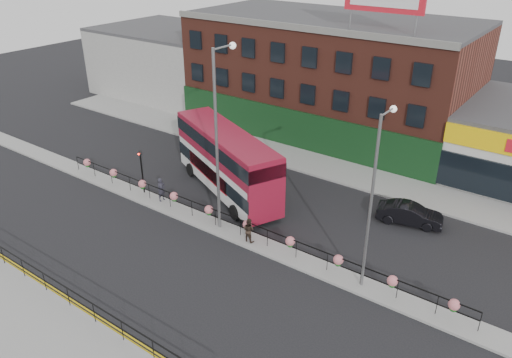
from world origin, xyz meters
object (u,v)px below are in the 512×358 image
Objects in this scene: car at (410,214)px; pedestrian_b at (249,230)px; double_decker_bus at (227,156)px; lamp_column_west at (219,126)px; pedestrian_a at (161,190)px; lamp_column_east at (375,189)px.

pedestrian_b reaches higher than car.
double_decker_bus is 6.20m from lamp_column_west.
car is 2.58× the size of pedestrian_a.
double_decker_bus reaches higher than pedestrian_b.
pedestrian_b is at bearing -90.54° from pedestrian_a.
lamp_column_east is (15.20, -0.11, 4.79)m from pedestrian_a.
double_decker_bus is at bearing 91.88° from car.
car is (12.17, 3.50, -2.15)m from double_decker_bus.
pedestrian_b is at bearing 124.20° from car.
lamp_column_west is at bearing -11.35° from pedestrian_b.
double_decker_bus is at bearing 125.08° from lamp_column_west.
lamp_column_west is (-9.43, -7.39, 6.13)m from car.
double_decker_bus is at bearing -31.93° from pedestrian_a.
double_decker_bus reaches higher than car.
double_decker_bus is 7.03m from pedestrian_b.
car is 2.84× the size of pedestrian_b.
pedestrian_b is 0.14× the size of lamp_column_west.
lamp_column_west is at bearing -87.14° from pedestrian_a.
lamp_column_east is (12.48, -3.96, 2.95)m from double_decker_bus.
pedestrian_a is at bearing -125.14° from double_decker_bus.
double_decker_bus is 13.43m from lamp_column_east.
double_decker_bus is 1.20× the size of lamp_column_east.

